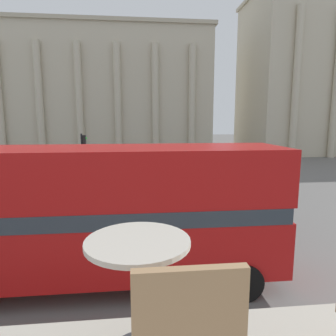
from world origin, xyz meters
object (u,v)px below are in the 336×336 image
(plaza_building_left, at_px, (103,93))
(pedestrian_olive, at_px, (76,184))
(traffic_light_near, at_px, (275,177))
(traffic_light_mid, at_px, (83,155))
(double_decker_bus, at_px, (98,211))
(pedestrian_red, at_px, (129,154))
(car_silver, at_px, (139,168))
(pedestrian_grey, at_px, (78,158))
(pedestrian_yellow, at_px, (171,174))
(cafe_dining_table, at_px, (138,272))
(car_navy, at_px, (201,164))

(plaza_building_left, distance_m, pedestrian_olive, 27.75)
(traffic_light_near, height_order, pedestrian_olive, traffic_light_near)
(pedestrian_olive, bearing_deg, traffic_light_mid, -28.23)
(double_decker_bus, height_order, pedestrian_red, double_decker_bus)
(car_silver, height_order, pedestrian_grey, pedestrian_grey)
(pedestrian_yellow, bearing_deg, pedestrian_grey, -167.81)
(traffic_light_near, bearing_deg, traffic_light_mid, 144.52)
(pedestrian_red, xyz_separation_m, pedestrian_olive, (-2.97, -16.49, -0.07))
(pedestrian_red, relative_size, pedestrian_olive, 1.07)
(cafe_dining_table, xyz_separation_m, pedestrian_grey, (-6.26, 31.15, -3.17))
(car_navy, height_order, pedestrian_olive, pedestrian_olive)
(traffic_light_mid, height_order, pedestrian_red, traffic_light_mid)
(pedestrian_red, relative_size, pedestrian_yellow, 0.99)
(traffic_light_near, relative_size, car_silver, 0.85)
(pedestrian_yellow, bearing_deg, car_navy, 125.52)
(pedestrian_red, bearing_deg, pedestrian_grey, -91.33)
(cafe_dining_table, bearing_deg, pedestrian_red, 91.56)
(car_navy, height_order, pedestrian_red, pedestrian_red)
(pedestrian_grey, distance_m, pedestrian_yellow, 14.11)
(cafe_dining_table, relative_size, traffic_light_near, 0.20)
(pedestrian_grey, height_order, pedestrian_olive, pedestrian_grey)
(traffic_light_near, bearing_deg, pedestrian_grey, 123.29)
(car_navy, xyz_separation_m, pedestrian_yellow, (-3.93, -7.30, 0.32))
(car_silver, bearing_deg, car_navy, -138.98)
(plaza_building_left, bearing_deg, pedestrian_grey, -96.51)
(double_decker_bus, bearing_deg, pedestrian_olive, 109.11)
(plaza_building_left, distance_m, car_navy, 21.86)
(pedestrian_red, bearing_deg, traffic_light_near, -12.67)
(cafe_dining_table, height_order, pedestrian_olive, cafe_dining_table)
(double_decker_bus, distance_m, car_silver, 18.15)
(traffic_light_mid, bearing_deg, cafe_dining_table, -79.33)
(pedestrian_grey, bearing_deg, pedestrian_yellow, 135.71)
(double_decker_bus, bearing_deg, car_navy, 74.16)
(plaza_building_left, distance_m, pedestrian_red, 13.37)
(pedestrian_grey, distance_m, pedestrian_olive, 13.66)
(double_decker_bus, xyz_separation_m, traffic_light_mid, (-2.40, 11.81, 0.30))
(cafe_dining_table, distance_m, pedestrian_olive, 18.41)
(traffic_light_near, xyz_separation_m, pedestrian_olive, (-10.42, 6.01, -1.40))
(pedestrian_red, distance_m, pedestrian_olive, 16.76)
(pedestrian_olive, bearing_deg, double_decker_bus, -177.26)
(cafe_dining_table, xyz_separation_m, traffic_light_near, (6.52, 11.69, -1.82))
(plaza_building_left, relative_size, traffic_light_mid, 7.60)
(traffic_light_near, xyz_separation_m, car_silver, (-6.34, 13.40, -1.64))
(pedestrian_grey, xyz_separation_m, pedestrian_olive, (2.36, -13.45, -0.06))
(traffic_light_near, height_order, traffic_light_mid, traffic_light_mid)
(double_decker_bus, distance_m, plaza_building_left, 37.95)
(car_silver, bearing_deg, pedestrian_red, -62.19)
(cafe_dining_table, xyz_separation_m, pedestrian_yellow, (2.50, 20.08, -3.14))
(car_navy, bearing_deg, double_decker_bus, -66.54)
(double_decker_bus, xyz_separation_m, pedestrian_yellow, (3.66, 13.02, -1.35))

